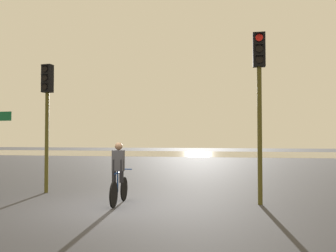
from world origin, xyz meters
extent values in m
plane|color=#333338|center=(0.00, 0.00, 0.00)|extent=(120.00, 120.00, 0.00)
cube|color=gray|center=(0.00, 34.03, 0.00)|extent=(80.00, 16.00, 0.01)
cylinder|color=#4C4719|center=(-2.89, 2.15, 1.60)|extent=(0.12, 0.12, 3.21)
cube|color=black|center=(-2.89, 2.15, 3.66)|extent=(0.35, 0.28, 0.90)
cylinder|color=black|center=(-2.91, 2.01, 3.95)|extent=(0.19, 0.05, 0.19)
cube|color=black|center=(-2.91, 1.99, 4.06)|extent=(0.20, 0.14, 0.02)
cylinder|color=black|center=(-2.91, 2.01, 3.66)|extent=(0.19, 0.05, 0.19)
cube|color=black|center=(-2.91, 1.99, 3.77)|extent=(0.20, 0.14, 0.02)
cylinder|color=black|center=(-2.91, 2.01, 3.37)|extent=(0.19, 0.05, 0.19)
cube|color=black|center=(-2.91, 1.99, 3.48)|extent=(0.20, 0.14, 0.02)
cylinder|color=#4C4719|center=(3.71, 1.25, 1.81)|extent=(0.12, 0.12, 3.62)
cube|color=black|center=(3.71, 1.25, 4.07)|extent=(0.32, 0.24, 0.90)
cylinder|color=red|center=(3.71, 1.11, 4.36)|extent=(0.19, 0.03, 0.19)
cube|color=black|center=(3.71, 1.09, 4.47)|extent=(0.19, 0.12, 0.02)
cylinder|color=black|center=(3.71, 1.11, 4.07)|extent=(0.19, 0.03, 0.19)
cube|color=black|center=(3.71, 1.09, 4.18)|extent=(0.19, 0.12, 0.02)
cylinder|color=black|center=(3.71, 1.11, 3.78)|extent=(0.19, 0.03, 0.19)
cube|color=black|center=(3.71, 1.09, 3.89)|extent=(0.19, 0.12, 0.02)
cylinder|color=black|center=(0.04, 1.12, 0.33)|extent=(0.08, 0.66, 0.66)
cylinder|color=black|center=(0.11, 0.07, 0.33)|extent=(0.08, 0.66, 0.66)
cylinder|color=navy|center=(0.07, 0.59, 0.83)|extent=(0.10, 0.84, 0.04)
cylinder|color=navy|center=(0.08, 0.44, 0.61)|extent=(0.04, 0.04, 0.55)
cylinder|color=navy|center=(0.04, 1.07, 0.88)|extent=(0.46, 0.06, 0.03)
cylinder|color=black|center=(0.18, 0.45, 0.88)|extent=(0.11, 0.11, 0.60)
cylinder|color=black|center=(-0.02, 0.44, 0.88)|extent=(0.11, 0.11, 0.60)
cube|color=#3F3F47|center=(0.08, 0.49, 1.15)|extent=(0.31, 0.22, 0.54)
sphere|color=#846047|center=(0.08, 0.52, 1.52)|extent=(0.20, 0.20, 0.20)
camera|label=1|loc=(3.28, -8.84, 1.72)|focal=40.00mm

